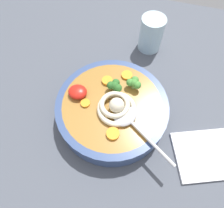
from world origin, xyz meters
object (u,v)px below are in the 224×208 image
object	(u,v)px
soup_spoon	(130,120)
drinking_glass	(151,34)
folded_napkin	(206,155)
noodle_pile	(116,107)
soup_bowl	(112,109)

from	to	relation	value
soup_spoon	drinking_glass	size ratio (longest dim) A/B	1.51
folded_napkin	noodle_pile	bearing A→B (deg)	-7.98
noodle_pile	drinking_glass	xyz separation A→B (cm)	(-3.50, -27.82, -1.66)
soup_spoon	drinking_glass	world-z (taller)	drinking_glass
folded_napkin	soup_bowl	bearing A→B (deg)	-10.12
soup_bowl	noodle_pile	size ratio (longest dim) A/B	2.71
noodle_pile	folded_napkin	xyz separation A→B (cm)	(-23.51, 3.29, -6.61)
soup_spoon	folded_napkin	distance (cm)	20.59
soup_bowl	folded_napkin	world-z (taller)	soup_bowl
soup_spoon	drinking_glass	xyz separation A→B (cm)	(0.38, -30.16, -1.17)
noodle_pile	drinking_glass	size ratio (longest dim) A/B	0.96
soup_bowl	soup_spoon	xyz separation A→B (cm)	(-5.21, 3.48, 3.57)
noodle_pile	soup_spoon	xyz separation A→B (cm)	(-3.88, 2.34, -0.49)
noodle_pile	folded_napkin	bearing A→B (deg)	172.02
soup_bowl	soup_spoon	world-z (taller)	soup_spoon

